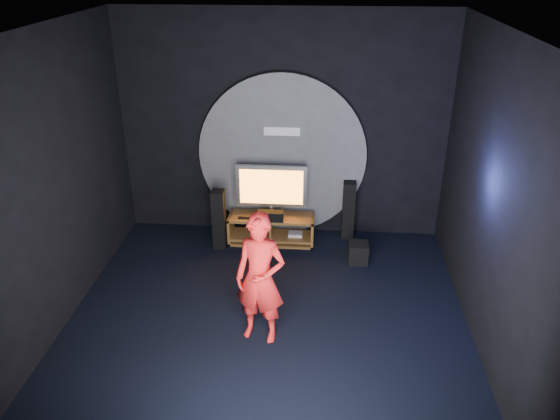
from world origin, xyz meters
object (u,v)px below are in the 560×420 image
object	(u,v)px
tower_speaker_left	(219,220)
tower_speaker_right	(348,210)
tv	(271,188)
media_console	(272,230)
subwoofer	(358,253)
player	(260,279)

from	to	relation	value
tower_speaker_left	tower_speaker_right	distance (m)	2.05
tv	tower_speaker_right	bearing A→B (deg)	9.35
media_console	subwoofer	distance (m)	1.43
subwoofer	tower_speaker_right	bearing A→B (deg)	100.00
tv	subwoofer	size ratio (longest dim) A/B	3.52
tower_speaker_left	player	world-z (taller)	player
tower_speaker_right	media_console	bearing A→B (deg)	-167.50
tower_speaker_right	player	bearing A→B (deg)	-113.17
tower_speaker_left	player	size ratio (longest dim) A/B	0.59
media_console	tv	distance (m)	0.70
tower_speaker_left	player	distance (m)	2.29
media_console	tower_speaker_right	xyz separation A→B (m)	(1.20, 0.27, 0.28)
media_console	tower_speaker_right	bearing A→B (deg)	12.50
tower_speaker_right	tv	bearing A→B (deg)	-170.65
media_console	tower_speaker_left	world-z (taller)	tower_speaker_left
tv	player	distance (m)	2.40
tower_speaker_left	subwoofer	size ratio (longest dim) A/B	3.09
media_console	tv	size ratio (longest dim) A/B	1.23
tower_speaker_right	player	size ratio (longest dim) A/B	0.59
tv	player	size ratio (longest dim) A/B	0.67
media_console	player	size ratio (longest dim) A/B	0.82
tv	tower_speaker_left	size ratio (longest dim) A/B	1.14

